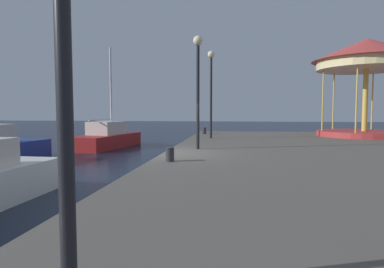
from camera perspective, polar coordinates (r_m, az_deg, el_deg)
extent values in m
plane|color=black|center=(11.41, -4.95, -7.22)|extent=(120.00, 120.00, 0.00)
cube|color=#5B564F|center=(11.87, 28.48, -5.29)|extent=(13.34, 24.79, 0.80)
cube|color=#4C6070|center=(16.92, -30.06, 0.74)|extent=(1.30, 0.22, 0.36)
cube|color=maroon|center=(20.64, -14.72, -1.18)|extent=(2.92, 5.65, 0.80)
cube|color=beige|center=(20.73, -14.53, 1.02)|extent=(1.82, 2.57, 0.78)
cylinder|color=silver|center=(21.20, -13.88, 7.27)|extent=(0.12, 0.12, 5.34)
cylinder|color=silver|center=(20.14, -15.53, 2.38)|extent=(0.45, 2.41, 0.08)
cylinder|color=#B23333|center=(20.91, 27.64, 0.07)|extent=(5.05, 5.05, 0.30)
cylinder|color=gold|center=(20.88, 27.81, 5.16)|extent=(0.28, 0.28, 3.42)
cylinder|color=#F2E099|center=(21.03, 27.99, 10.50)|extent=(5.27, 5.27, 0.50)
cone|color=#C63D38|center=(21.15, 28.06, 12.80)|extent=(5.85, 5.85, 1.21)
cylinder|color=gold|center=(23.13, 28.76, 4.97)|extent=(0.08, 0.08, 3.42)
cylinder|color=gold|center=(22.41, 23.31, 5.18)|extent=(0.08, 0.08, 3.42)
cylinder|color=gold|center=(20.21, 21.72, 5.39)|extent=(0.08, 0.08, 3.42)
cylinder|color=gold|center=(18.65, 26.63, 5.39)|extent=(0.08, 0.08, 3.42)
cylinder|color=black|center=(2.60, -21.40, 13.08)|extent=(0.12, 0.12, 3.68)
cylinder|color=black|center=(12.26, 1.03, 6.29)|extent=(0.12, 0.12, 3.82)
sphere|color=#F9E5B2|center=(12.52, 1.04, 15.89)|extent=(0.36, 0.36, 0.36)
cylinder|color=black|center=(17.19, 3.31, 6.19)|extent=(0.12, 0.12, 4.15)
sphere|color=#F9E5B2|center=(17.42, 3.35, 13.62)|extent=(0.36, 0.36, 0.36)
cylinder|color=#2D2D33|center=(9.30, -3.85, -3.53)|extent=(0.24, 0.24, 0.40)
cylinder|color=#2D2D33|center=(20.38, 2.14, 0.57)|extent=(0.24, 0.24, 0.40)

